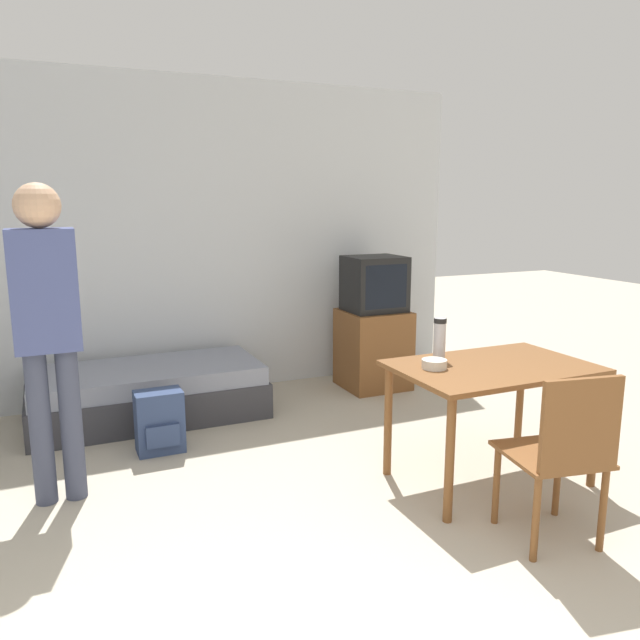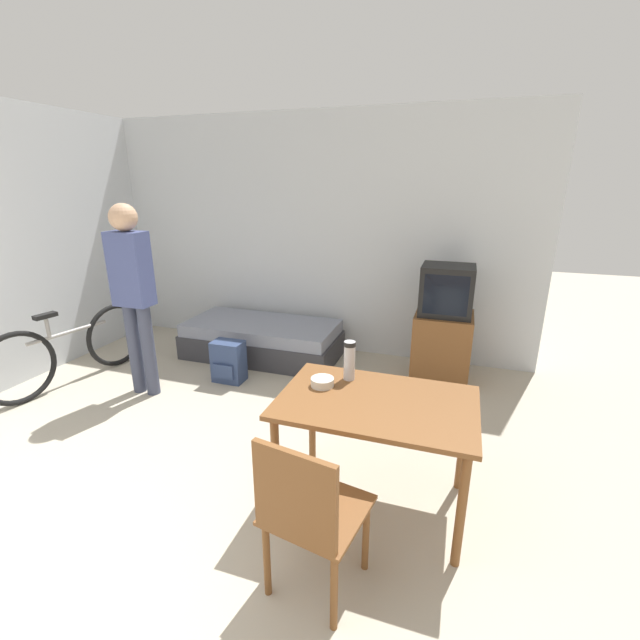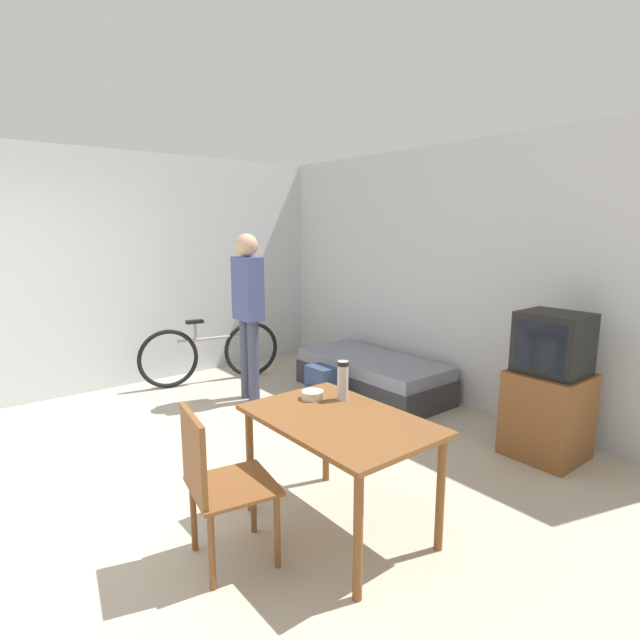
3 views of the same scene
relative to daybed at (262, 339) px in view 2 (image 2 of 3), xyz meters
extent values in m
cube|color=silver|center=(0.23, 0.52, 1.15)|extent=(5.51, 0.06, 2.70)
cube|color=#333338|center=(0.00, 0.00, -0.07)|extent=(1.77, 0.83, 0.28)
cube|color=gray|center=(0.00, 0.00, 0.14)|extent=(1.72, 0.80, 0.14)
cube|color=brown|center=(2.01, 0.01, 0.15)|extent=(0.56, 0.54, 0.71)
cube|color=black|center=(2.01, 0.01, 0.75)|extent=(0.50, 0.43, 0.49)
cube|color=black|center=(2.01, -0.19, 0.75)|extent=(0.41, 0.01, 0.38)
cube|color=brown|center=(1.72, -1.97, 0.51)|extent=(1.16, 0.76, 0.03)
cylinder|color=brown|center=(1.20, -2.29, 0.15)|extent=(0.05, 0.05, 0.70)
cylinder|color=brown|center=(2.24, -2.29, 0.15)|extent=(0.05, 0.05, 0.70)
cylinder|color=brown|center=(1.20, -1.65, 0.15)|extent=(0.05, 0.05, 0.70)
cylinder|color=brown|center=(2.24, -1.65, 0.15)|extent=(0.05, 0.05, 0.70)
cube|color=brown|center=(1.57, -2.62, 0.24)|extent=(0.52, 0.52, 0.02)
cube|color=brown|center=(1.54, -2.82, 0.47)|extent=(0.41, 0.10, 0.45)
cylinder|color=brown|center=(1.79, -2.47, 0.01)|extent=(0.04, 0.04, 0.44)
cylinder|color=brown|center=(1.42, -2.41, 0.01)|extent=(0.04, 0.04, 0.44)
cylinder|color=brown|center=(1.72, -2.83, 0.01)|extent=(0.04, 0.04, 0.44)
cylinder|color=brown|center=(1.36, -2.77, 0.01)|extent=(0.04, 0.04, 0.44)
torus|color=black|center=(-1.42, -0.73, 0.14)|extent=(0.18, 0.69, 0.70)
torus|color=black|center=(-1.61, -1.72, 0.14)|extent=(0.18, 0.69, 0.70)
cylinder|color=gray|center=(-1.51, -1.22, 0.33)|extent=(0.19, 0.78, 0.04)
cylinder|color=gray|center=(-1.55, -1.40, 0.43)|extent=(0.04, 0.04, 0.20)
cube|color=black|center=(-1.55, -1.40, 0.55)|extent=(0.12, 0.21, 0.04)
cylinder|color=#3D4256|center=(-0.76, -1.18, 0.24)|extent=(0.12, 0.12, 0.88)
cylinder|color=#3D4256|center=(-0.60, -1.18, 0.24)|extent=(0.12, 0.12, 0.88)
cube|color=#424C7F|center=(-0.68, -1.18, 1.01)|extent=(0.34, 0.20, 0.66)
sphere|color=tan|center=(-0.68, -1.18, 1.46)|extent=(0.24, 0.24, 0.24)
cylinder|color=#B7B7BC|center=(1.49, -1.75, 0.66)|extent=(0.07, 0.07, 0.26)
cylinder|color=black|center=(1.49, -1.75, 0.77)|extent=(0.08, 0.08, 0.03)
cylinder|color=beige|center=(1.36, -1.89, 0.55)|extent=(0.15, 0.15, 0.05)
cube|color=navy|center=(-0.04, -0.71, 0.01)|extent=(0.31, 0.21, 0.43)
cube|color=navy|center=(-0.04, -0.82, -0.06)|extent=(0.22, 0.03, 0.15)
camera|label=1|loc=(-0.67, -4.82, 1.51)|focal=35.00mm
camera|label=2|loc=(2.12, -4.22, 1.76)|focal=24.00mm
camera|label=3|loc=(3.87, -3.83, 1.66)|focal=28.00mm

